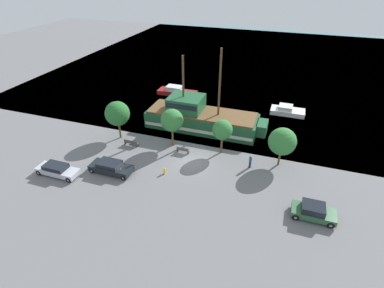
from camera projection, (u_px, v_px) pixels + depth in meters
ground_plane at (192, 162)px, 35.86m from camera, size 160.00×160.00×0.00m
water_surface at (252, 61)px, 71.22m from camera, size 80.00×80.00×0.00m
pirate_ship at (200, 117)px, 42.28m from camera, size 16.89×5.11×11.50m
moored_boat_dockside at (177, 91)px, 53.32m from camera, size 6.95×2.38×1.50m
moored_boat_outer at (287, 111)px, 46.73m from camera, size 5.14×2.50×1.33m
parked_car_curb_front at (313, 211)px, 27.84m from camera, size 3.99×1.99×1.47m
parked_car_curb_mid at (111, 167)px, 33.82m from camera, size 4.90×1.98×1.36m
parked_car_curb_rear at (57, 170)px, 33.43m from camera, size 4.92×1.79×1.31m
fire_hydrant at (164, 171)px, 33.71m from camera, size 0.42×0.25×0.76m
bench_promenade_east at (131, 143)px, 38.74m from camera, size 1.91×0.45×0.85m
bench_promenade_west at (183, 150)px, 37.29m from camera, size 1.54×0.45×0.85m
pedestrian_walking_near at (250, 161)px, 34.46m from camera, size 0.32×0.32×1.72m
tree_row_east at (117, 114)px, 38.85m from camera, size 3.22×3.22×5.22m
tree_row_mideast at (172, 120)px, 37.15m from camera, size 2.86×2.86×5.08m
tree_row_midwest at (222, 130)px, 35.95m from camera, size 2.46×2.46×4.46m
tree_row_west at (282, 142)px, 33.72m from camera, size 3.17×3.17×4.77m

